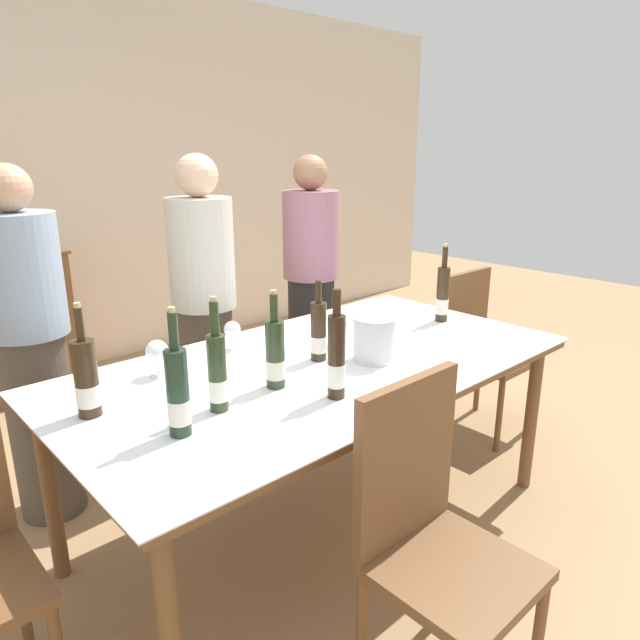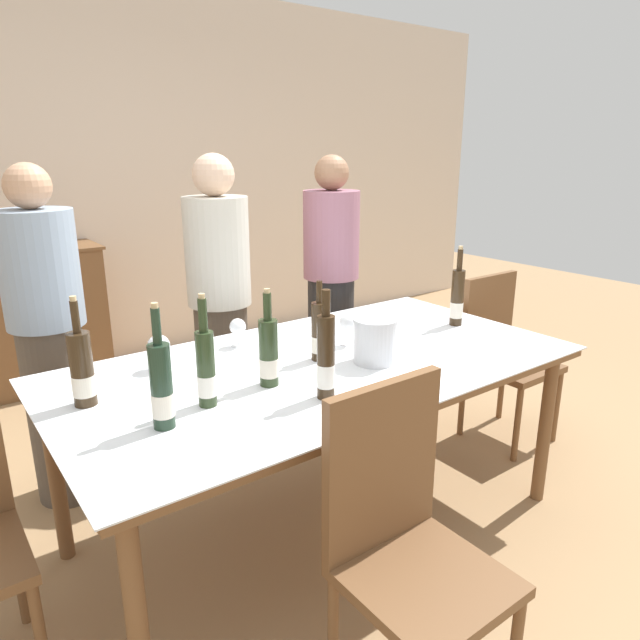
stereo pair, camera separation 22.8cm
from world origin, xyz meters
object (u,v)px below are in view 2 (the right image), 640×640
Objects in this scene: wine_bottle_4 at (269,353)px; chair_near_front at (404,532)px; wine_glass_2 at (159,347)px; person_guest_left at (221,310)px; wine_bottle_5 at (206,368)px; wine_bottle_3 at (319,333)px; sideboard_cabinet at (2,324)px; dining_table at (320,376)px; wine_bottle_6 at (82,371)px; ice_bucket at (375,339)px; chair_right_end at (501,347)px; person_guest_right at (331,291)px; wine_bottle_1 at (162,387)px; wine_glass_0 at (348,323)px; person_host at (50,342)px; wine_bottle_0 at (457,298)px; wine_bottle_2 at (326,359)px; wine_glass_1 at (238,328)px.

chair_near_front is at bearing -88.92° from wine_bottle_4.
wine_glass_2 is 0.80m from person_guest_left.
wine_bottle_5 is at bearing -174.40° from wine_bottle_4.
wine_bottle_3 is 0.86m from person_guest_left.
dining_table is at bearing -71.12° from sideboard_cabinet.
sideboard_cabinet is 3.50× the size of wine_bottle_6.
ice_bucket is (0.18, -0.13, 0.16)m from dining_table.
ice_bucket is 0.20× the size of chair_right_end.
wine_bottle_4 is 0.26m from wine_bottle_5.
chair_near_front is (0.27, -0.68, -0.36)m from wine_bottle_5.
chair_right_end is (2.23, -0.06, -0.37)m from wine_bottle_6.
person_guest_right is at bearing -44.79° from sideboard_cabinet.
wine_glass_2 is at bearing 69.83° from wine_bottle_1.
wine_glass_0 is 0.09× the size of person_host.
chair_right_end reaches higher than wine_glass_2.
chair_near_front is 0.62× the size of person_guest_right.
wine_bottle_4 is at bearing 173.08° from ice_bucket.
person_guest_left reaches higher than wine_bottle_0.
wine_bottle_6 is at bearing 142.62° from wine_bottle_5.
wine_bottle_3 is at bearing -177.32° from chair_right_end.
person_guest_right is at bearing 58.54° from chair_near_front.
sideboard_cabinet is 0.85× the size of person_host.
person_guest_right is at bearing 42.99° from wine_bottle_4.
person_host reaches higher than ice_bucket.
chair_near_front is at bearing -99.97° from wine_bottle_2.
person_guest_left is at bearing 80.71° from wine_bottle_2.
wine_glass_2 is (-0.27, 0.39, -0.03)m from wine_bottle_4.
chair_near_front reaches higher than dining_table.
person_guest_left is (0.55, 0.98, -0.11)m from wine_bottle_5.
person_guest_left is at bearing 91.00° from wine_bottle_3.
wine_bottle_5 is at bearing -37.38° from wine_bottle_6.
person_guest_left is (-1.35, 0.79, 0.27)m from chair_right_end.
wine_bottle_2 is 1.02× the size of wine_bottle_6.
chair_right_end is at bearing 5.69° from wine_bottle_5.
wine_bottle_3 is 1.24m from person_host.
wine_bottle_4 is (0.55, -2.53, 0.41)m from sideboard_cabinet.
person_host is at bearing 159.07° from chair_right_end.
ice_bucket is 1.24m from chair_right_end.
chair_right_end is 0.58× the size of person_guest_left.
sideboard_cabinet is 3.31× the size of wine_bottle_1.
person_guest_right is at bearing 61.10° from ice_bucket.
wine_bottle_3 is at bearing -161.04° from wine_glass_0.
wine_bottle_6 is 2.27m from chair_right_end.
chair_near_front is (0.45, -0.61, -0.36)m from wine_bottle_1.
wine_bottle_3 is 0.91m from wine_bottle_6.
wine_bottle_2 reaches higher than wine_glass_1.
person_guest_left reaches higher than wine_bottle_4.
wine_glass_1 is at bearing 114.77° from dining_table.
person_host is at bearing 117.82° from wine_bottle_2.
person_guest_right reaches higher than ice_bucket.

